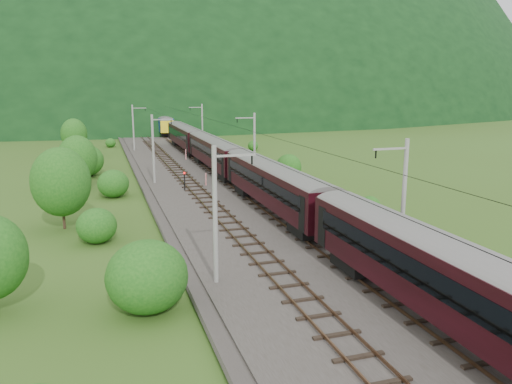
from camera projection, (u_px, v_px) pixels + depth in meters
name	position (u px, v px, depth m)	size (l,w,h in m)	color
ground	(313.00, 275.00, 31.08)	(600.00, 600.00, 0.00)	#38551A
railbed	(263.00, 229.00, 40.37)	(14.00, 220.00, 0.30)	#38332D
track_left	(234.00, 229.00, 39.62)	(2.40, 220.00, 0.27)	brown
track_right	(290.00, 224.00, 41.04)	(2.40, 220.00, 0.27)	brown
catenary_left	(154.00, 147.00, 58.16)	(2.54, 192.28, 8.00)	gray
catenary_right	(254.00, 144.00, 61.78)	(2.54, 192.28, 8.00)	gray
overhead_wires	(263.00, 144.00, 38.92)	(4.83, 198.00, 0.03)	black
mountain_main	(119.00, 107.00, 273.44)	(504.00, 360.00, 244.00)	black
train	(276.00, 179.00, 43.82)	(2.99, 167.55, 5.20)	black
hazard_post_near	(206.00, 179.00, 57.37)	(0.15, 0.15, 1.39)	red
hazard_post_far	(186.00, 154.00, 77.40)	(0.17, 0.17, 1.60)	red
signal	(185.00, 180.00, 54.28)	(0.23, 0.23, 2.07)	black
vegetation_left	(74.00, 190.00, 43.01)	(12.08, 140.96, 6.76)	#1A5416
vegetation_right	(437.00, 226.00, 37.12)	(6.77, 100.18, 2.91)	#1A5416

